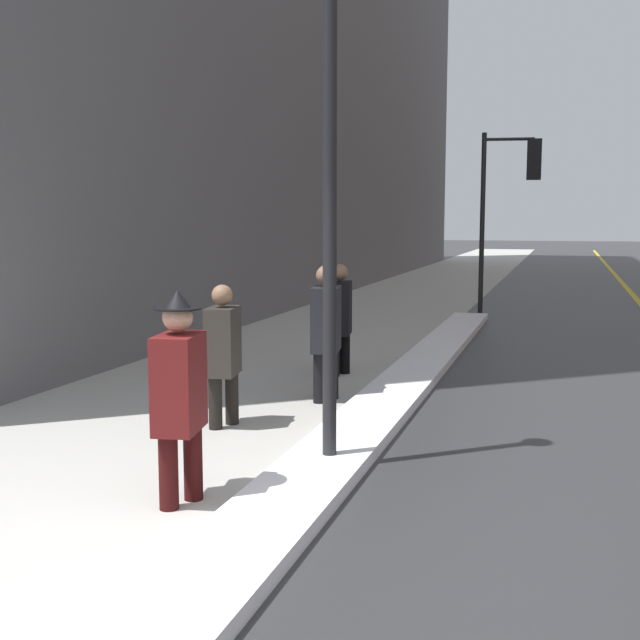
{
  "coord_description": "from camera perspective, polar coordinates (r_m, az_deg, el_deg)",
  "views": [
    {
      "loc": [
        2.12,
        -4.23,
        2.13
      ],
      "look_at": [
        -0.4,
        4.0,
        1.05
      ],
      "focal_mm": 45.0,
      "sensor_mm": 36.0,
      "label": 1
    }
  ],
  "objects": [
    {
      "name": "traffic_light_near",
      "position": [
        18.75,
        13.58,
        9.43
      ],
      "size": [
        1.31,
        0.42,
        4.06
      ],
      "rotation": [
        0.0,
        0.0,
        0.14
      ],
      "color": "black",
      "rests_on": "ground"
    },
    {
      "name": "lamp_post",
      "position": [
        6.75,
        0.71,
        12.88
      ],
      "size": [
        0.28,
        0.28,
        4.66
      ],
      "color": "black",
      "rests_on": "ground"
    },
    {
      "name": "ground_plane",
      "position": [
        5.19,
        -9.15,
        -17.17
      ],
      "size": [
        160.0,
        160.0,
        0.0
      ],
      "primitive_type": "plane",
      "color": "#2D2D30"
    },
    {
      "name": "pedestrian_trailing",
      "position": [
        9.34,
        0.44,
        -0.48
      ],
      "size": [
        0.39,
        0.75,
        1.61
      ],
      "rotation": [
        0.0,
        0.0,
        -1.4
      ],
      "color": "black",
      "rests_on": "ground"
    },
    {
      "name": "pedestrian_with_shoulder_bag",
      "position": [
        10.92,
        1.42,
        0.41
      ],
      "size": [
        0.37,
        0.73,
        1.53
      ],
      "rotation": [
        0.0,
        0.0,
        -1.4
      ],
      "color": "black",
      "rests_on": "ground"
    },
    {
      "name": "sidewalk_slab",
      "position": [
        19.78,
        4.9,
        0.96
      ],
      "size": [
        4.0,
        80.0,
        0.01
      ],
      "color": "#B2AFA8",
      "rests_on": "ground"
    },
    {
      "name": "pedestrian_nearside",
      "position": [
        8.23,
        -6.92,
        -2.06
      ],
      "size": [
        0.36,
        0.52,
        1.48
      ],
      "rotation": [
        0.0,
        0.0,
        -1.4
      ],
      "color": "black",
      "rests_on": "ground"
    },
    {
      "name": "pedestrian_in_fedora",
      "position": [
        6.03,
        -9.94,
        -4.91
      ],
      "size": [
        0.37,
        0.73,
        1.62
      ],
      "rotation": [
        0.0,
        0.0,
        -1.4
      ],
      "color": "#340C0C",
      "rests_on": "ground"
    },
    {
      "name": "snow_bank_curb",
      "position": [
        10.65,
        6.39,
        -4.11
      ],
      "size": [
        0.71,
        14.38,
        0.12
      ],
      "color": "white",
      "rests_on": "ground"
    }
  ]
}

